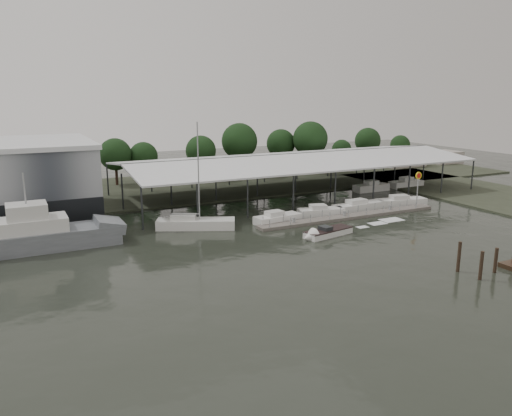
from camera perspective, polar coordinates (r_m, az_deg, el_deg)
name	(u,v)px	position (r m, az deg, el deg)	size (l,w,h in m)	color
ground	(293,254)	(53.55, 4.26, -5.22)	(200.00, 200.00, 0.00)	#232720
land_strip_far	(174,188)	(91.07, -9.33, 2.32)	(140.00, 30.00, 0.30)	#383D2E
land_strip_east	(499,197)	(90.63, 26.05, 1.11)	(20.00, 60.00, 0.30)	#383D2E
covered_boat_shed	(296,158)	(84.29, 4.58, 5.75)	(58.24, 24.00, 6.96)	silver
floating_dock	(350,216)	(69.59, 10.71, -0.95)	(28.00, 2.00, 1.40)	#69635D
shell_fuel_sign	(418,183)	(76.58, 18.03, 2.75)	(1.10, 0.18, 5.55)	#929597
distant_commercial_buildings	(412,158)	(123.60, 17.45, 5.50)	(22.00, 8.00, 4.00)	gray
grey_trawler	(41,235)	(59.43, -23.39, -2.85)	(17.52, 4.81, 8.84)	slate
white_sailboat	(194,223)	(63.43, -7.04, -1.76)	(9.98, 6.45, 13.53)	silver
speedboat_underway	(325,233)	(60.09, 7.86, -2.88)	(18.05, 5.48, 2.00)	silver
moored_cruiser_0	(277,218)	(65.73, 2.44, -1.19)	(6.63, 2.86, 1.70)	silver
moored_cruiser_1	(321,212)	(69.98, 7.39, -0.41)	(6.69, 3.58, 1.70)	silver
moored_cruiser_2	(359,206)	(74.32, 11.64, 0.22)	(8.59, 2.69, 1.70)	silver
moored_cruiser_3	(401,201)	(79.04, 16.24, 0.72)	(7.97, 3.65, 1.70)	silver
mooring_pilings	(499,266)	(51.63, 26.00, -6.00)	(7.48, 6.68, 3.72)	#38281C
horizon_tree_line	(268,145)	(103.98, 1.32, 7.24)	(71.49, 11.28, 10.98)	black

